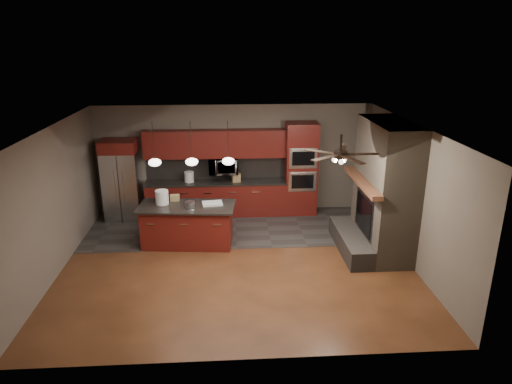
{
  "coord_description": "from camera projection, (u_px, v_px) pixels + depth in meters",
  "views": [
    {
      "loc": [
        -0.16,
        -8.42,
        4.39
      ],
      "look_at": [
        0.42,
        0.6,
        1.31
      ],
      "focal_mm": 32.0,
      "sensor_mm": 36.0,
      "label": 1
    }
  ],
  "objects": [
    {
      "name": "back_cabinetry",
      "position": [
        216.0,
        181.0,
        11.65
      ],
      "size": [
        3.59,
        0.64,
        2.2
      ],
      "color": "maroon",
      "rests_on": "ground"
    },
    {
      "name": "counter_box",
      "position": [
        236.0,
        177.0,
        11.56
      ],
      "size": [
        0.23,
        0.19,
        0.22
      ],
      "primitive_type": "cube",
      "rotation": [
        0.0,
        0.0,
        0.21
      ],
      "color": "#A88457",
      "rests_on": "back_cabinetry"
    },
    {
      "name": "back_wall",
      "position": [
        234.0,
        159.0,
        11.76
      ],
      "size": [
        7.0,
        0.02,
        2.8
      ],
      "primitive_type": "cube",
      "color": "#6C6156",
      "rests_on": "ground"
    },
    {
      "name": "left_wall",
      "position": [
        54.0,
        202.0,
        8.71
      ],
      "size": [
        0.02,
        6.0,
        2.8
      ],
      "primitive_type": "cube",
      "color": "#6C6156",
      "rests_on": "ground"
    },
    {
      "name": "ground",
      "position": [
        238.0,
        262.0,
        9.38
      ],
      "size": [
        7.0,
        7.0,
        0.0
      ],
      "primitive_type": "plane",
      "color": "brown",
      "rests_on": "ground"
    },
    {
      "name": "right_wall",
      "position": [
        411.0,
        194.0,
        9.14
      ],
      "size": [
        0.02,
        6.0,
        2.8
      ],
      "primitive_type": "cube",
      "color": "#6C6156",
      "rests_on": "ground"
    },
    {
      "name": "oven_tower",
      "position": [
        301.0,
        169.0,
        11.64
      ],
      "size": [
        0.8,
        0.63,
        2.38
      ],
      "color": "maroon",
      "rests_on": "ground"
    },
    {
      "name": "fireplace_column",
      "position": [
        382.0,
        193.0,
        9.52
      ],
      "size": [
        1.3,
        2.1,
        2.8
      ],
      "color": "brown",
      "rests_on": "ground"
    },
    {
      "name": "microwave",
      "position": [
        223.0,
        166.0,
        11.54
      ],
      "size": [
        0.73,
        0.41,
        0.5
      ],
      "primitive_type": "imported",
      "color": "silver",
      "rests_on": "back_cabinetry"
    },
    {
      "name": "slate_tile_patch",
      "position": [
        236.0,
        227.0,
        11.08
      ],
      "size": [
        7.0,
        2.4,
        0.01
      ],
      "primitive_type": "cube",
      "color": "#383633",
      "rests_on": "ground"
    },
    {
      "name": "kitchen_island",
      "position": [
        188.0,
        225.0,
        10.04
      ],
      "size": [
        2.15,
        1.13,
        0.92
      ],
      "rotation": [
        0.0,
        0.0,
        -0.09
      ],
      "color": "maroon",
      "rests_on": "ground"
    },
    {
      "name": "pendant_center",
      "position": [
        192.0,
        162.0,
        9.35
      ],
      "size": [
        0.26,
        0.26,
        0.92
      ],
      "color": "black",
      "rests_on": "ceiling"
    },
    {
      "name": "cardboard_box",
      "position": [
        175.0,
        198.0,
        10.18
      ],
      "size": [
        0.21,
        0.16,
        0.13
      ],
      "primitive_type": "cube",
      "rotation": [
        0.0,
        0.0,
        0.04
      ],
      "color": "#967C4D",
      "rests_on": "kitchen_island"
    },
    {
      "name": "counter_bucket",
      "position": [
        189.0,
        177.0,
        11.52
      ],
      "size": [
        0.25,
        0.25,
        0.27
      ],
      "primitive_type": "cylinder",
      "rotation": [
        0.0,
        0.0,
        -0.08
      ],
      "color": "white",
      "rests_on": "back_cabinetry"
    },
    {
      "name": "refrigerator",
      "position": [
        122.0,
        180.0,
        11.35
      ],
      "size": [
        0.86,
        0.75,
        2.02
      ],
      "color": "silver",
      "rests_on": "ground"
    },
    {
      "name": "pendant_right",
      "position": [
        228.0,
        161.0,
        9.4
      ],
      "size": [
        0.26,
        0.26,
        0.92
      ],
      "color": "black",
      "rests_on": "ceiling"
    },
    {
      "name": "paint_tray",
      "position": [
        212.0,
        203.0,
        9.96
      ],
      "size": [
        0.46,
        0.35,
        0.04
      ],
      "primitive_type": "cube",
      "rotation": [
        0.0,
        0.0,
        0.12
      ],
      "color": "silver",
      "rests_on": "kitchen_island"
    },
    {
      "name": "white_bucket",
      "position": [
        162.0,
        197.0,
        9.94
      ],
      "size": [
        0.35,
        0.35,
        0.31
      ],
      "primitive_type": "cylinder",
      "rotation": [
        0.0,
        0.0,
        -0.24
      ],
      "color": "white",
      "rests_on": "kitchen_island"
    },
    {
      "name": "paint_can",
      "position": [
        190.0,
        205.0,
        9.76
      ],
      "size": [
        0.22,
        0.22,
        0.14
      ],
      "primitive_type": "cylinder",
      "rotation": [
        0.0,
        0.0,
        -0.11
      ],
      "color": "#A5A5A9",
      "rests_on": "kitchen_island"
    },
    {
      "name": "pendant_left",
      "position": [
        155.0,
        162.0,
        9.3
      ],
      "size": [
        0.26,
        0.26,
        0.92
      ],
      "color": "black",
      "rests_on": "ceiling"
    },
    {
      "name": "ceiling",
      "position": [
        236.0,
        127.0,
        8.47
      ],
      "size": [
        7.0,
        6.0,
        0.02
      ],
      "primitive_type": "cube",
      "color": "white",
      "rests_on": "back_wall"
    },
    {
      "name": "ceiling_fan",
      "position": [
        340.0,
        154.0,
        7.94
      ],
      "size": [
        1.27,
        1.33,
        0.41
      ],
      "color": "black",
      "rests_on": "ceiling"
    }
  ]
}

